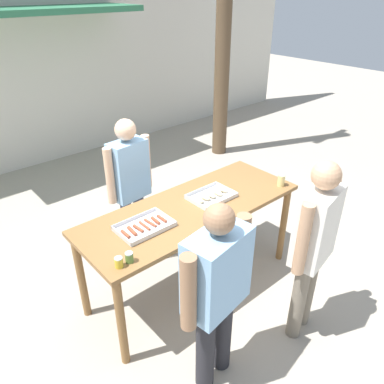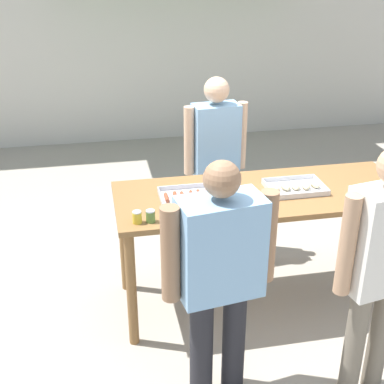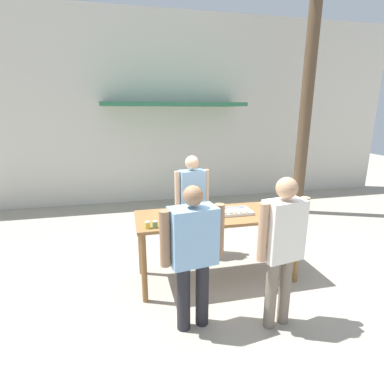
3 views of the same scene
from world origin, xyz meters
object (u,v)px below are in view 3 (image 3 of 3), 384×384
(food_tray_sausages, at_px, (178,216))
(person_customer_holding_hotdog, at_px, (193,248))
(food_tray_buns, at_px, (235,211))
(beer_cup, at_px, (294,212))
(utility_pole, at_px, (309,78))
(person_server_behind_table, at_px, (192,197))
(condiment_jar_mustard, at_px, (148,225))
(person_customer_with_cup, at_px, (282,241))
(condiment_jar_ketchup, at_px, (155,224))

(food_tray_sausages, distance_m, person_customer_holding_hotdog, 0.88)
(food_tray_sausages, distance_m, food_tray_buns, 0.77)
(food_tray_buns, relative_size, beer_cup, 3.63)
(food_tray_buns, bearing_deg, utility_pole, 43.76)
(food_tray_sausages, bearing_deg, food_tray_buns, -0.09)
(person_server_behind_table, distance_m, person_customer_holding_hotdog, 1.69)
(person_server_behind_table, height_order, person_customer_holding_hotdog, person_server_behind_table)
(condiment_jar_mustard, relative_size, beer_cup, 0.72)
(condiment_jar_mustard, relative_size, utility_pole, 0.01)
(utility_pole, bearing_deg, beer_cup, -123.43)
(person_server_behind_table, xyz_separation_m, utility_pole, (2.82, 1.52, 1.94))
(food_tray_buns, distance_m, person_server_behind_table, 0.88)
(food_tray_buns, relative_size, person_server_behind_table, 0.26)
(food_tray_buns, distance_m, beer_cup, 0.75)
(food_tray_buns, bearing_deg, food_tray_sausages, 179.91)
(food_tray_sausages, bearing_deg, person_server_behind_table, 65.29)
(person_server_behind_table, xyz_separation_m, person_customer_with_cup, (0.53, -1.82, 0.01))
(food_tray_buns, xyz_separation_m, person_customer_holding_hotdog, (-0.78, -0.88, -0.04))
(condiment_jar_mustard, relative_size, condiment_jar_ketchup, 1.00)
(person_server_behind_table, relative_size, person_customer_holding_hotdog, 1.03)
(condiment_jar_mustard, bearing_deg, person_customer_holding_hotdog, -55.43)
(condiment_jar_mustard, relative_size, person_customer_holding_hotdog, 0.05)
(food_tray_sausages, xyz_separation_m, person_server_behind_table, (0.35, 0.77, 0.02))
(beer_cup, height_order, person_customer_holding_hotdog, person_customer_holding_hotdog)
(food_tray_buns, relative_size, person_customer_with_cup, 0.25)
(food_tray_sausages, bearing_deg, person_customer_with_cup, -49.98)
(beer_cup, xyz_separation_m, person_server_behind_table, (-1.12, 1.05, -0.03))
(condiment_jar_mustard, distance_m, condiment_jar_ketchup, 0.09)
(condiment_jar_ketchup, bearing_deg, person_customer_with_cup, -32.12)
(beer_cup, bearing_deg, utility_pole, 56.57)
(beer_cup, height_order, person_customer_with_cup, person_customer_with_cup)
(beer_cup, distance_m, utility_pole, 3.63)
(food_tray_sausages, bearing_deg, utility_pole, 35.89)
(food_tray_sausages, relative_size, person_server_behind_table, 0.28)
(person_customer_holding_hotdog, height_order, person_customer_with_cup, person_customer_with_cup)
(condiment_jar_mustard, distance_m, beer_cup, 1.89)
(condiment_jar_mustard, height_order, beer_cup, beer_cup)
(person_customer_holding_hotdog, bearing_deg, food_tray_sausages, -98.99)
(food_tray_sausages, distance_m, condiment_jar_ketchup, 0.44)
(beer_cup, bearing_deg, person_customer_holding_hotdog, -158.10)
(food_tray_buns, height_order, person_customer_holding_hotdog, person_customer_holding_hotdog)
(condiment_jar_ketchup, xyz_separation_m, utility_pole, (3.50, 2.58, 1.93))
(food_tray_sausages, relative_size, condiment_jar_ketchup, 5.49)
(person_customer_with_cup, relative_size, utility_pole, 0.29)
(person_server_behind_table, distance_m, utility_pole, 3.74)
(beer_cup, bearing_deg, person_server_behind_table, 136.68)
(person_customer_with_cup, bearing_deg, condiment_jar_ketchup, -42.64)
(food_tray_sausages, distance_m, utility_pole, 4.38)
(condiment_jar_mustard, height_order, condiment_jar_ketchup, same)
(person_customer_holding_hotdog, distance_m, person_customer_with_cup, 0.91)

